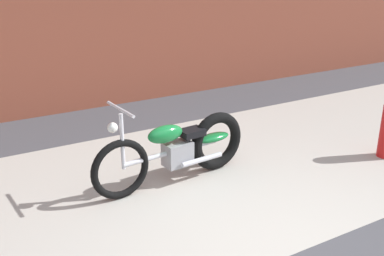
# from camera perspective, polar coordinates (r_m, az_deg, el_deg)

# --- Properties ---
(sidewalk_slab) EXTENTS (36.00, 3.50, 0.01)m
(sidewalk_slab) POSITION_cam_1_polar(r_m,az_deg,el_deg) (5.41, -0.77, -6.43)
(sidewalk_slab) COLOR #B2ADA3
(sidewalk_slab) RESTS_ON ground
(motorcycle_green) EXTENTS (2.01, 0.58, 1.03)m
(motorcycle_green) POSITION_cam_1_polar(r_m,az_deg,el_deg) (5.26, -1.11, -2.49)
(motorcycle_green) COLOR black
(motorcycle_green) RESTS_ON ground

